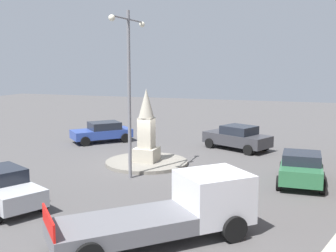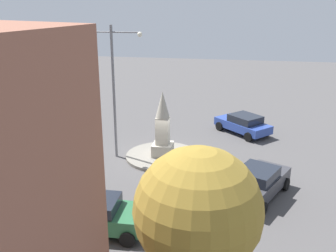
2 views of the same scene
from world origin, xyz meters
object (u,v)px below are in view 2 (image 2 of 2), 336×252
monument (163,128)px  car_silver_parked_right (56,125)px  car_dark_grey_waiting (258,182)px  tree_near_wall (198,211)px  car_blue_far_side (243,124)px  car_green_parked_left (100,214)px  streetlamp (113,80)px

monument → car_silver_parked_right: 8.64m
car_dark_grey_waiting → tree_near_wall: bearing=-104.7°
car_silver_parked_right → monument: bearing=-18.0°
monument → tree_near_wall: (3.29, -12.21, 1.91)m
car_dark_grey_waiting → car_blue_far_side: bearing=93.7°
monument → car_blue_far_side: monument is taller
car_blue_far_side → tree_near_wall: bearing=-95.1°
car_dark_grey_waiting → car_green_parked_left: bearing=-148.1°
streetlamp → car_silver_parked_right: size_ratio=1.81×
car_silver_parked_right → car_blue_far_side: bearing=11.5°
monument → streetlamp: 4.04m
car_dark_grey_waiting → car_green_parked_left: car_dark_grey_waiting is taller
car_blue_far_side → tree_near_wall: tree_near_wall is taller
car_green_parked_left → car_dark_grey_waiting: bearing=31.9°
monument → streetlamp: (-2.83, -0.30, 2.86)m
car_silver_parked_right → car_blue_far_side: (13.00, 2.66, -0.03)m
monument → tree_near_wall: 12.79m
car_green_parked_left → tree_near_wall: size_ratio=0.69×
streetlamp → car_dark_grey_waiting: (8.28, -3.71, -3.99)m
car_silver_parked_right → streetlamp: bearing=-29.0°
tree_near_wall → car_silver_parked_right: bearing=127.6°
car_dark_grey_waiting → car_green_parked_left: 7.72m
car_green_parked_left → streetlamp: bearing=102.5°
monument → streetlamp: bearing=-173.9°
car_dark_grey_waiting → tree_near_wall: size_ratio=0.82×
monument → car_silver_parked_right: (-8.15, 2.65, -1.15)m
car_blue_far_side → tree_near_wall: 17.85m
car_silver_parked_right → car_dark_grey_waiting: car_dark_grey_waiting is taller
streetlamp → car_dark_grey_waiting: bearing=-24.1°
monument → car_blue_far_side: (4.85, 5.30, -1.18)m
car_silver_parked_right → car_blue_far_side: 13.26m
streetlamp → car_silver_parked_right: (-5.31, 2.95, -4.01)m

